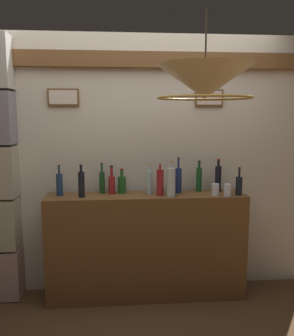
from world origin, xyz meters
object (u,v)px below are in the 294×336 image
at_px(liquor_bottle_brandy, 59,184).
at_px(glass_tumbler_rocks, 228,190).
at_px(liquor_bottle_amaro, 218,178).
at_px(glass_tumbler_highball, 215,190).
at_px(liquor_bottle_sherry, 102,182).
at_px(pendant_lamp, 205,83).
at_px(liquor_bottle_rye, 122,184).
at_px(liquor_bottle_vermouth, 160,182).
at_px(liquor_bottle_mezcal, 149,182).
at_px(liquor_bottle_rum, 239,185).
at_px(liquor_bottle_port, 199,179).
at_px(liquor_bottle_whiskey, 171,182).
at_px(liquor_bottle_scotch, 112,184).
at_px(liquor_bottle_gin, 81,184).
at_px(liquor_bottle_tequila, 178,180).

relative_size(liquor_bottle_brandy, glass_tumbler_rocks, 2.53).
xyz_separation_m(liquor_bottle_amaro, glass_tumbler_highball, (-0.07, -0.16, -0.07)).
distance_m(liquor_bottle_sherry, pendant_lamp, 1.40).
bearing_deg(liquor_bottle_rye, liquor_bottle_brandy, -174.19).
xyz_separation_m(liquor_bottle_brandy, liquor_bottle_vermouth, (0.89, -0.07, 0.02)).
xyz_separation_m(liquor_bottle_mezcal, liquor_bottle_rum, (0.79, -0.12, -0.02)).
height_order(liquor_bottle_port, liquor_bottle_rye, liquor_bottle_port).
relative_size(glass_tumbler_rocks, pendant_lamp, 0.17).
xyz_separation_m(liquor_bottle_vermouth, liquor_bottle_sherry, (-0.52, 0.14, -0.02)).
bearing_deg(pendant_lamp, liquor_bottle_rum, 54.32).
relative_size(glass_tumbler_rocks, glass_tumbler_highball, 1.00).
bearing_deg(liquor_bottle_port, liquor_bottle_vermouth, -161.47).
height_order(liquor_bottle_brandy, liquor_bottle_rum, liquor_bottle_brandy).
xyz_separation_m(liquor_bottle_whiskey, liquor_bottle_scotch, (-0.52, 0.14, -0.04)).
bearing_deg(liquor_bottle_brandy, liquor_bottle_rye, 5.81).
bearing_deg(liquor_bottle_amaro, liquor_bottle_gin, -174.51).
distance_m(glass_tumbler_highball, pendant_lamp, 1.14).
bearing_deg(liquor_bottle_rum, glass_tumbler_highball, -177.15).
bearing_deg(liquor_bottle_gin, liquor_bottle_port, 7.52).
bearing_deg(liquor_bottle_port, liquor_bottle_rye, -179.85).
relative_size(liquor_bottle_port, liquor_bottle_scotch, 1.12).
relative_size(liquor_bottle_rye, glass_tumbler_highball, 2.08).
bearing_deg(liquor_bottle_brandy, liquor_bottle_amaro, 1.45).
bearing_deg(liquor_bottle_whiskey, glass_tumbler_rocks, -4.71).
bearing_deg(liquor_bottle_port, liquor_bottle_gin, -172.48).
bearing_deg(liquor_bottle_port, pendant_lamp, -101.66).
distance_m(liquor_bottle_whiskey, glass_tumbler_highball, 0.40).
distance_m(liquor_bottle_amaro, liquor_bottle_brandy, 1.45).
xyz_separation_m(liquor_bottle_tequila, liquor_bottle_rum, (0.53, -0.13, -0.03)).
xyz_separation_m(liquor_bottle_amaro, liquor_bottle_scotch, (-0.99, -0.01, -0.03)).
bearing_deg(liquor_bottle_rum, liquor_bottle_amaro, 133.75).
xyz_separation_m(glass_tumbler_rocks, glass_tumbler_highball, (-0.10, 0.02, 0.00)).
xyz_separation_m(liquor_bottle_brandy, liquor_bottle_mezcal, (0.80, 0.00, 0.01)).
height_order(liquor_bottle_sherry, glass_tumbler_highball, liquor_bottle_sherry).
distance_m(liquor_bottle_rye, glass_tumbler_rocks, 0.95).
height_order(liquor_bottle_gin, liquor_bottle_scotch, liquor_bottle_gin).
bearing_deg(liquor_bottle_brandy, liquor_bottle_rum, -4.20).
relative_size(liquor_bottle_mezcal, liquor_bottle_rye, 1.23).
distance_m(liquor_bottle_sherry, liquor_bottle_port, 0.90).
relative_size(liquor_bottle_port, glass_tumbler_rocks, 2.68).
distance_m(liquor_bottle_brandy, liquor_bottle_whiskey, 0.99).
relative_size(liquor_bottle_vermouth, pendant_lamp, 0.46).
xyz_separation_m(liquor_bottle_sherry, glass_tumbler_highball, (1.00, -0.20, -0.05)).
bearing_deg(glass_tumbler_highball, liquor_bottle_brandy, 174.69).
relative_size(liquor_bottle_scotch, pendant_lamp, 0.41).
height_order(liquor_bottle_scotch, glass_tumbler_rocks, liquor_bottle_scotch).
bearing_deg(liquor_bottle_rum, liquor_bottle_mezcal, 171.56).
xyz_separation_m(liquor_bottle_amaro, pendant_lamp, (-0.36, -0.86, 0.79)).
distance_m(liquor_bottle_amaro, liquor_bottle_sherry, 1.07).
xyz_separation_m(liquor_bottle_vermouth, glass_tumbler_highball, (0.49, -0.06, -0.07)).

